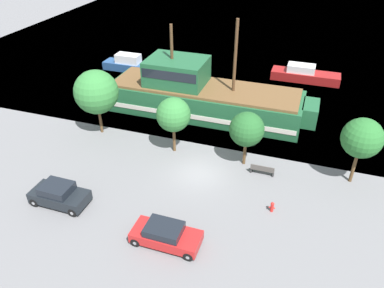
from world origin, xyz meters
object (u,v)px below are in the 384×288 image
(parked_car_curb_front, at_px, (166,235))
(bench_promenade_east, at_px, (262,170))
(parked_car_curb_mid, at_px, (59,195))
(moored_boat_dockside, at_px, (304,75))
(fire_hydrant, at_px, (272,207))
(moored_boat_outer, at_px, (132,65))
(pirate_ship, at_px, (201,95))

(parked_car_curb_front, relative_size, bench_promenade_east, 2.35)
(parked_car_curb_front, bearing_deg, parked_car_curb_mid, 173.04)
(moored_boat_dockside, xyz_separation_m, bench_promenade_east, (-1.52, -19.72, -0.26))
(parked_car_curb_mid, bearing_deg, bench_promenade_east, 31.51)
(fire_hydrant, bearing_deg, parked_car_curb_mid, -164.51)
(parked_car_curb_mid, distance_m, fire_hydrant, 14.50)
(moored_boat_outer, height_order, parked_car_curb_mid, moored_boat_outer)
(bench_promenade_east, bearing_deg, parked_car_curb_front, -116.50)
(moored_boat_outer, distance_m, bench_promenade_east, 24.87)
(moored_boat_dockside, distance_m, fire_hydrant, 23.60)
(moored_boat_outer, bearing_deg, parked_car_curb_front, -59.49)
(fire_hydrant, height_order, bench_promenade_east, bench_promenade_east)
(moored_boat_dockside, relative_size, moored_boat_outer, 1.04)
(pirate_ship, relative_size, moored_boat_dockside, 2.57)
(moored_boat_dockside, bearing_deg, moored_boat_outer, -169.87)
(moored_boat_outer, bearing_deg, bench_promenade_east, -40.21)
(parked_car_curb_front, xyz_separation_m, fire_hydrant, (5.70, 4.88, -0.27))
(parked_car_curb_front, bearing_deg, fire_hydrant, 40.60)
(moored_boat_dockside, bearing_deg, parked_car_curb_front, -101.67)
(pirate_ship, bearing_deg, moored_boat_dockside, 52.04)
(pirate_ship, distance_m, bench_promenade_east, 11.17)
(parked_car_curb_mid, xyz_separation_m, bench_promenade_east, (12.65, 7.75, -0.31))
(pirate_ship, relative_size, bench_promenade_east, 11.08)
(parked_car_curb_mid, relative_size, bench_promenade_east, 2.19)
(pirate_ship, height_order, parked_car_curb_mid, pirate_ship)
(moored_boat_outer, height_order, bench_promenade_east, moored_boat_outer)
(moored_boat_outer, xyz_separation_m, parked_car_curb_front, (14.62, -24.82, -0.07))
(moored_boat_outer, distance_m, fire_hydrant, 28.47)
(moored_boat_dockside, distance_m, bench_promenade_east, 19.78)
(pirate_ship, xyz_separation_m, parked_car_curb_mid, (-5.13, -15.90, -1.12))
(moored_boat_dockside, height_order, moored_boat_outer, moored_boat_outer)
(moored_boat_dockside, distance_m, moored_boat_outer, 20.83)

